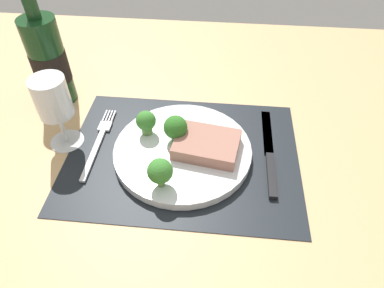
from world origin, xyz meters
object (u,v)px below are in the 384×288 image
object	(u,v)px
plate	(183,151)
knife	(270,157)
steak	(207,144)
wine_bottle	(49,60)
fork	(99,141)
wine_glass	(53,102)

from	to	relation	value
plate	knife	xyz separation A→B (cm)	(16.06, 0.53, -0.50)
plate	steak	size ratio (longest dim) A/B	2.24
plate	wine_bottle	world-z (taller)	wine_bottle
plate	steak	distance (cm)	4.84
wine_bottle	fork	bearing A→B (deg)	-46.45
plate	fork	bearing A→B (deg)	175.07
plate	wine_bottle	xyz separation A→B (cm)	(-28.92, 14.53, 8.57)
fork	wine_glass	xyz separation A→B (cm)	(-6.29, -0.09, 9.16)
plate	fork	world-z (taller)	plate
steak	fork	xyz separation A→B (cm)	(-20.85, 1.37, -2.58)
wine_bottle	wine_glass	size ratio (longest dim) A/B	1.94
steak	wine_glass	distance (cm)	27.95
knife	wine_bottle	size ratio (longest dim) A/B	0.82
plate	steak	xyz separation A→B (cm)	(4.39, 0.05, 2.03)
knife	wine_glass	bearing A→B (deg)	179.19
knife	wine_bottle	world-z (taller)	wine_bottle
plate	wine_bottle	distance (cm)	33.48
plate	knife	bearing A→B (deg)	1.89
fork	wine_bottle	size ratio (longest dim) A/B	0.69
fork	wine_glass	distance (cm)	11.11
wine_bottle	wine_glass	distance (cm)	14.57
plate	steak	world-z (taller)	steak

